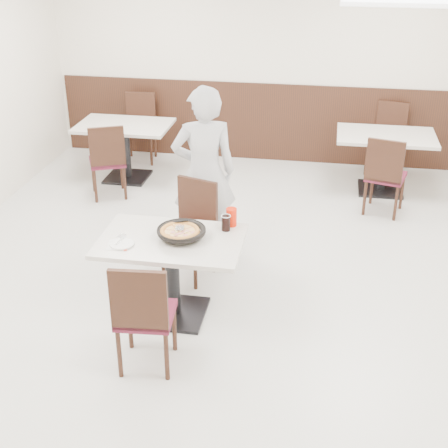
% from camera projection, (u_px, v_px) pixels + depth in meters
% --- Properties ---
extents(floor, '(7.00, 7.00, 0.00)m').
position_uv_depth(floor, '(223.00, 283.00, 5.99)').
color(floor, beige).
rests_on(floor, ground).
extents(wall_back, '(6.00, 0.04, 2.80)m').
position_uv_depth(wall_back, '(268.00, 61.00, 8.46)').
color(wall_back, white).
rests_on(wall_back, floor).
extents(wainscot_back, '(5.90, 0.03, 1.10)m').
position_uv_depth(wainscot_back, '(266.00, 122.00, 8.82)').
color(wainscot_back, black).
rests_on(wainscot_back, floor).
extents(main_table, '(1.20, 0.81, 0.75)m').
position_uv_depth(main_table, '(173.00, 278.00, 5.36)').
color(main_table, beige).
rests_on(main_table, floor).
extents(chair_near, '(0.45, 0.45, 0.95)m').
position_uv_depth(chair_near, '(146.00, 312.00, 4.71)').
color(chair_near, black).
rests_on(chair_near, floor).
extents(chair_far, '(0.53, 0.53, 0.95)m').
position_uv_depth(chair_far, '(188.00, 232.00, 5.91)').
color(chair_far, black).
rests_on(chair_far, floor).
extents(trivet, '(0.13, 0.13, 0.04)m').
position_uv_depth(trivet, '(174.00, 237.00, 5.19)').
color(trivet, black).
rests_on(trivet, main_table).
extents(pizza_pan, '(0.32, 0.32, 0.01)m').
position_uv_depth(pizza_pan, '(181.00, 234.00, 5.19)').
color(pizza_pan, black).
rests_on(pizza_pan, trivet).
extents(pizza, '(0.33, 0.33, 0.02)m').
position_uv_depth(pizza, '(180.00, 233.00, 5.16)').
color(pizza, '#B37D3D').
rests_on(pizza, pizza_pan).
extents(pizza_server, '(0.09, 0.10, 0.00)m').
position_uv_depth(pizza_server, '(180.00, 228.00, 5.17)').
color(pizza_server, silver).
rests_on(pizza_server, pizza).
extents(napkin, '(0.20, 0.20, 0.00)m').
position_uv_depth(napkin, '(118.00, 245.00, 5.09)').
color(napkin, silver).
rests_on(napkin, main_table).
extents(side_plate, '(0.20, 0.20, 0.01)m').
position_uv_depth(side_plate, '(122.00, 244.00, 5.10)').
color(side_plate, white).
rests_on(side_plate, napkin).
extents(fork, '(0.05, 0.17, 0.00)m').
position_uv_depth(fork, '(121.00, 240.00, 5.13)').
color(fork, silver).
rests_on(fork, side_plate).
extents(cola_glass, '(0.08, 0.08, 0.13)m').
position_uv_depth(cola_glass, '(226.00, 223.00, 5.31)').
color(cola_glass, black).
rests_on(cola_glass, main_table).
extents(red_cup, '(0.09, 0.09, 0.16)m').
position_uv_depth(red_cup, '(231.00, 217.00, 5.39)').
color(red_cup, red).
rests_on(red_cup, main_table).
extents(diner_person, '(0.74, 0.61, 1.76)m').
position_uv_depth(diner_person, '(204.00, 173.00, 6.18)').
color(diner_person, silver).
rests_on(diner_person, floor).
extents(bg_table_left, '(1.21, 0.81, 0.75)m').
position_uv_depth(bg_table_left, '(126.00, 152.00, 8.24)').
color(bg_table_left, beige).
rests_on(bg_table_left, floor).
extents(bg_chair_left_near, '(0.56, 0.56, 0.95)m').
position_uv_depth(bg_chair_left_near, '(107.00, 160.00, 7.67)').
color(bg_chair_left_near, black).
rests_on(bg_chair_left_near, floor).
extents(bg_chair_left_far, '(0.47, 0.47, 0.95)m').
position_uv_depth(bg_chair_left_far, '(140.00, 129.00, 8.79)').
color(bg_chair_left_far, black).
rests_on(bg_chair_left_far, floor).
extents(bg_table_right, '(1.24, 0.86, 0.75)m').
position_uv_depth(bg_table_right, '(383.00, 163.00, 7.86)').
color(bg_table_right, beige).
rests_on(bg_table_right, floor).
extents(bg_chair_right_near, '(0.52, 0.52, 0.95)m').
position_uv_depth(bg_chair_right_near, '(386.00, 174.00, 7.24)').
color(bg_chair_right_near, black).
rests_on(bg_chair_right_near, floor).
extents(bg_chair_right_far, '(0.54, 0.54, 0.95)m').
position_uv_depth(bg_chair_right_far, '(386.00, 140.00, 8.36)').
color(bg_chair_right_far, black).
rests_on(bg_chair_right_far, floor).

